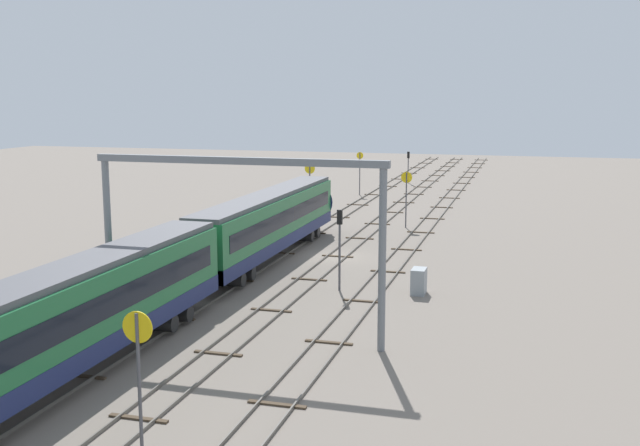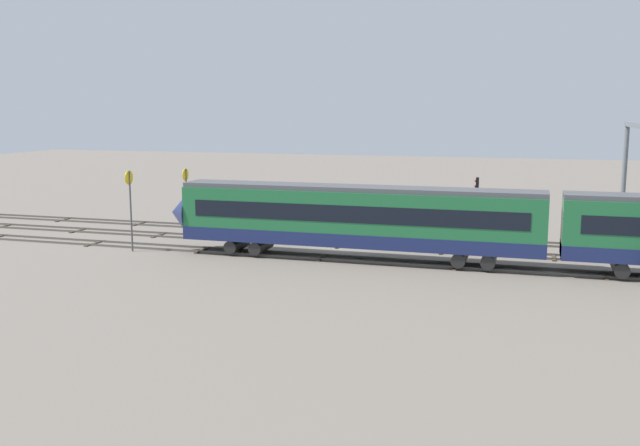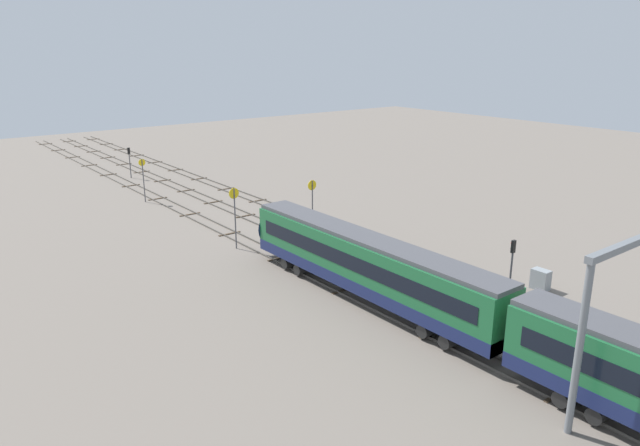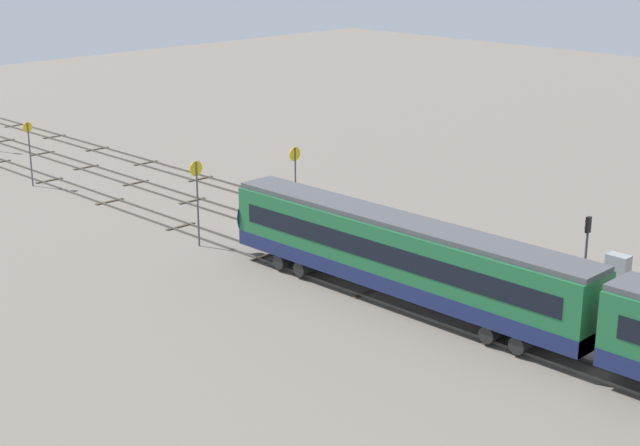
# 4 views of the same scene
# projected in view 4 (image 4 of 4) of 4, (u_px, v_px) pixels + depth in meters

# --- Properties ---
(ground_plane) EXTENTS (202.69, 202.69, 0.00)m
(ground_plane) POSITION_uv_depth(u_px,v_px,m) (420.00, 273.00, 58.78)
(ground_plane) COLOR slate
(track_near_foreground) EXTENTS (186.69, 2.40, 0.16)m
(track_near_foreground) POSITION_uv_depth(u_px,v_px,m) (466.00, 255.00, 61.85)
(track_near_foreground) COLOR #59544C
(track_near_foreground) RESTS_ON ground
(track_second_near) EXTENTS (186.69, 2.40, 0.16)m
(track_second_near) POSITION_uv_depth(u_px,v_px,m) (420.00, 272.00, 58.76)
(track_second_near) COLOR #59544C
(track_second_near) RESTS_ON ground
(track_with_train) EXTENTS (186.69, 2.40, 0.16)m
(track_with_train) POSITION_uv_depth(u_px,v_px,m) (369.00, 292.00, 55.67)
(track_with_train) COLOR #59544C
(track_with_train) RESTS_ON ground
(speed_sign_mid_trackside) EXTENTS (0.14, 0.83, 5.21)m
(speed_sign_mid_trackside) POSITION_uv_depth(u_px,v_px,m) (29.00, 146.00, 77.34)
(speed_sign_mid_trackside) COLOR #4C4C51
(speed_sign_mid_trackside) RESTS_ON ground
(speed_sign_far_trackside) EXTENTS (0.14, 0.99, 5.72)m
(speed_sign_far_trackside) POSITION_uv_depth(u_px,v_px,m) (197.00, 191.00, 62.69)
(speed_sign_far_trackside) COLOR #4C4C51
(speed_sign_far_trackside) RESTS_ON ground
(speed_sign_distant_end) EXTENTS (0.14, 1.02, 5.14)m
(speed_sign_distant_end) POSITION_uv_depth(u_px,v_px,m) (295.00, 171.00, 69.15)
(speed_sign_distant_end) COLOR #4C4C51
(speed_sign_distant_end) RESTS_ON ground
(signal_light_trackside_departure) EXTENTS (0.31, 0.32, 5.08)m
(signal_light_trackside_departure) POSITION_uv_depth(u_px,v_px,m) (586.00, 248.00, 53.10)
(signal_light_trackside_departure) COLOR #4C4C51
(signal_light_trackside_departure) RESTS_ON ground
(relay_cabinet) EXTENTS (1.36, 0.84, 1.58)m
(relay_cabinet) POSITION_uv_depth(u_px,v_px,m) (618.00, 267.00, 57.47)
(relay_cabinet) COLOR gray
(relay_cabinet) RESTS_ON ground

